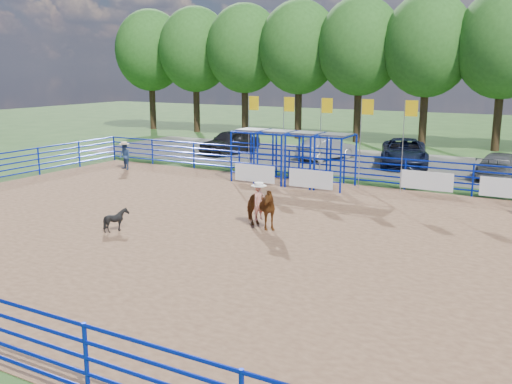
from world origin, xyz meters
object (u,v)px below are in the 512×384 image
(calf, at_px, (116,220))
(car_b, at_px, (327,149))
(car_c, at_px, (404,152))
(car_d, at_px, (501,165))
(horse_and_rider, at_px, (259,205))
(spectator_cowboy, at_px, (125,156))
(car_a, at_px, (230,142))

(calf, distance_m, car_b, 18.63)
(car_c, height_order, car_d, car_c)
(horse_and_rider, height_order, calf, horse_and_rider)
(car_d, bearing_deg, car_c, -9.45)
(horse_and_rider, height_order, car_c, horse_and_rider)
(spectator_cowboy, height_order, car_d, spectator_cowboy)
(car_b, bearing_deg, car_c, -158.12)
(calf, xyz_separation_m, car_d, (10.44, 17.30, 0.24))
(horse_and_rider, xyz_separation_m, car_b, (-3.90, 15.85, -0.17))
(horse_and_rider, relative_size, spectator_cowboy, 1.48)
(horse_and_rider, relative_size, calf, 2.78)
(calf, distance_m, spectator_cowboy, 12.70)
(spectator_cowboy, xyz_separation_m, car_a, (1.86, 8.17, 0.00))
(horse_and_rider, distance_m, car_a, 18.34)
(car_a, height_order, car_b, car_a)
(car_d, bearing_deg, car_b, -2.64)
(car_a, distance_m, car_b, 6.67)
(car_b, height_order, car_c, car_c)
(car_a, distance_m, car_c, 11.45)
(horse_and_rider, xyz_separation_m, car_a, (-10.52, 15.02, -0.06))
(horse_and_rider, bearing_deg, car_b, 103.83)
(car_a, xyz_separation_m, car_b, (6.62, 0.83, -0.11))
(calf, bearing_deg, horse_and_rider, -76.30)
(car_c, bearing_deg, car_b, 164.57)
(horse_and_rider, height_order, car_b, horse_and_rider)
(car_d, bearing_deg, spectator_cowboy, 27.07)
(car_b, bearing_deg, spectator_cowboy, 68.07)
(car_c, xyz_separation_m, car_d, (5.42, -1.37, -0.12))
(horse_and_rider, distance_m, calf, 4.99)
(horse_and_rider, xyz_separation_m, car_c, (0.90, 15.89, -0.07))
(spectator_cowboy, bearing_deg, car_d, 22.30)
(spectator_cowboy, bearing_deg, horse_and_rider, -28.96)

